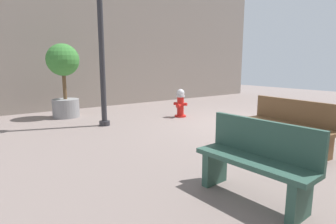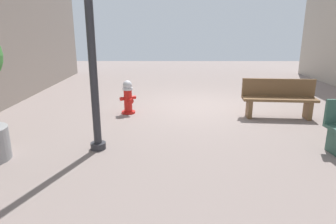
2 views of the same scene
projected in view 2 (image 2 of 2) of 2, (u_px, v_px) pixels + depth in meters
The scene contains 3 objects.
ground_plane at pixel (201, 106), 8.58m from camera, with size 23.40×23.40×0.00m, color gray.
fire_hydrant at pixel (128, 97), 7.74m from camera, with size 0.42×0.41×0.87m.
bench_near at pixel (279, 98), 7.38m from camera, with size 1.80×0.59×0.95m.
Camera 2 is at (0.90, 8.30, 2.18)m, focal length 32.01 mm.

